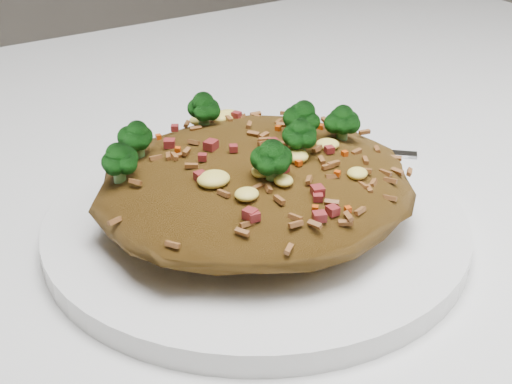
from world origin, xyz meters
TOP-DOWN VIEW (x-y plane):
  - dining_table at (0.00, 0.00)m, footprint 1.20×0.80m
  - plate at (-0.01, -0.08)m, footprint 0.26×0.26m
  - fried_rice at (-0.01, -0.08)m, footprint 0.19×0.18m
  - fork at (0.07, -0.02)m, footprint 0.13×0.12m

SIDE VIEW (x-z plane):
  - dining_table at x=0.00m, z-range 0.28..1.03m
  - plate at x=-0.01m, z-range 0.75..0.76m
  - fork at x=0.07m, z-range 0.76..0.77m
  - fried_rice at x=-0.01m, z-range 0.76..0.82m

